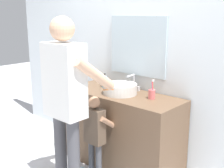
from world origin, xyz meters
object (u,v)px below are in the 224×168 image
Objects in this scene: soap_bottle at (105,82)px; toothbrush_cup at (152,94)px; adult_parent at (66,91)px; child_toddler at (95,131)px.

toothbrush_cup is at bearing -2.07° from soap_bottle.
adult_parent is at bearing -118.25° from toothbrush_cup.
adult_parent reaches higher than toothbrush_cup.
child_toddler is at bearing -56.18° from soap_bottle.
toothbrush_cup is 0.23× the size of child_toddler.
adult_parent reaches higher than soap_bottle.
toothbrush_cup is 0.87m from adult_parent.
adult_parent is at bearing -71.22° from soap_bottle.
adult_parent is (-0.05, -0.31, 0.47)m from child_toddler.
adult_parent is (-0.41, -0.77, 0.10)m from toothbrush_cup.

